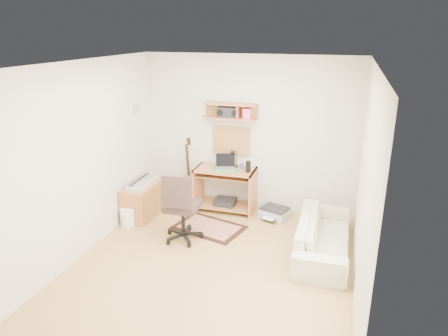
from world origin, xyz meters
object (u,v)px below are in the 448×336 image
(desk, at_px, (225,190))
(cabinet, at_px, (144,199))
(task_chair, at_px, (183,206))
(printer, at_px, (275,213))
(sofa, at_px, (324,230))

(desk, xyz_separation_m, cabinet, (-1.25, -0.57, -0.10))
(task_chair, distance_m, cabinet, 1.16)
(desk, distance_m, printer, 0.92)
(cabinet, xyz_separation_m, sofa, (2.96, -0.41, 0.07))
(sofa, bearing_deg, desk, 60.40)
(printer, relative_size, sofa, 0.25)
(printer, bearing_deg, sofa, -28.76)
(desk, distance_m, sofa, 1.97)
(printer, bearing_deg, desk, -164.54)
(sofa, bearing_deg, printer, 42.38)
(desk, relative_size, sofa, 0.57)
(task_chair, relative_size, sofa, 0.61)
(task_chair, relative_size, cabinet, 1.18)
(task_chair, xyz_separation_m, sofa, (2.01, 0.20, -0.19))
(cabinet, bearing_deg, sofa, -7.82)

